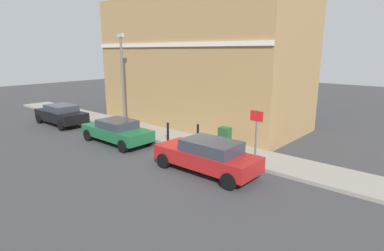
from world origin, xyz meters
TOP-DOWN VIEW (x-y plane):
  - ground at (0.00, 0.00)m, footprint 80.00×80.00m
  - sidewalk at (2.07, 6.00)m, footprint 2.26×30.00m
  - corner_building at (6.24, 4.71)m, footprint 6.18×13.41m
  - car_red at (-0.60, -1.24)m, footprint 1.80×4.41m
  - car_green at (-0.47, 5.02)m, footprint 1.80×4.27m
  - car_black at (-0.32, 11.42)m, footprint 1.83×4.21m
  - utility_cabinet at (1.85, -0.35)m, footprint 0.46×0.61m
  - bollard_near_cabinet at (1.95, 1.40)m, footprint 0.14×0.14m
  - bollard_far_kerb at (1.19, 2.83)m, footprint 0.14×0.14m
  - street_sign at (1.34, -2.32)m, footprint 0.08×0.60m
  - lamppost at (1.91, 7.49)m, footprint 0.20×0.44m

SIDE VIEW (x-z plane):
  - ground at x=0.00m, z-range 0.00..0.00m
  - sidewalk at x=2.07m, z-range 0.00..0.15m
  - utility_cabinet at x=1.85m, z-range 0.11..1.26m
  - car_green at x=-0.47m, z-range 0.04..1.32m
  - bollard_near_cabinet at x=1.95m, z-range 0.19..1.22m
  - bollard_far_kerb at x=1.19m, z-range 0.19..1.22m
  - car_black at x=-0.32m, z-range 0.05..1.41m
  - car_red at x=-0.60m, z-range 0.04..1.43m
  - street_sign at x=1.34m, z-range 0.51..2.81m
  - lamppost at x=1.91m, z-range 0.44..6.16m
  - corner_building at x=6.24m, z-range 0.00..8.17m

